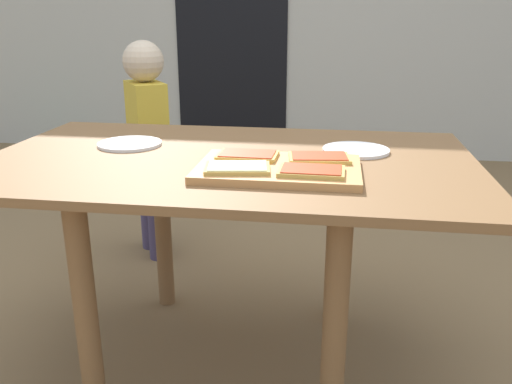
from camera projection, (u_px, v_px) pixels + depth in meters
ground_plane at (232, 358)px, 1.83m from camera, size 16.00×16.00×0.00m
house_door at (231, 30)px, 4.26m from camera, size 0.90×0.02×2.00m
dining_table at (229, 190)px, 1.64m from camera, size 1.46×0.89×0.71m
cutting_board at (279, 169)px, 1.45m from camera, size 0.44×0.30×0.02m
pizza_slice_near_right at (311, 171)px, 1.36m from camera, size 0.17×0.11×0.01m
pizza_slice_far_right at (319, 158)px, 1.49m from camera, size 0.18×0.13×0.01m
pizza_slice_far_left at (248, 155)px, 1.52m from camera, size 0.17×0.11×0.01m
pizza_slice_near_left at (237, 168)px, 1.39m from camera, size 0.18×0.13×0.01m
plate_white_right at (356, 150)px, 1.67m from camera, size 0.21×0.21×0.01m
plate_white_left at (130, 144)px, 1.75m from camera, size 0.21×0.21×0.01m
child_left at (148, 135)px, 2.46m from camera, size 0.25×0.28×1.01m
garden_hose_coil at (27, 159)px, 4.28m from camera, size 0.37×0.37×0.04m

